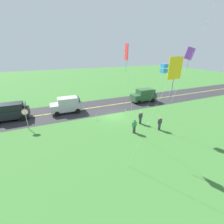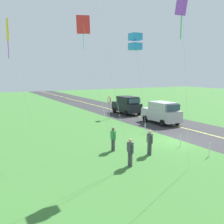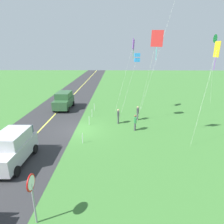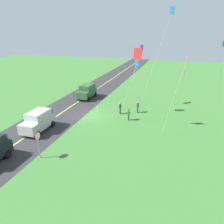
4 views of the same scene
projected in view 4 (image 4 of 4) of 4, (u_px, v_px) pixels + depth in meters
name	position (u px, v px, depth m)	size (l,w,h in m)	color
ground_plane	(89.00, 116.00, 29.22)	(120.00, 120.00, 0.10)	#3D7533
asphalt_road	(63.00, 112.00, 30.33)	(120.00, 7.00, 0.00)	#2D2D30
road_centre_stripe	(63.00, 112.00, 30.33)	(120.00, 0.16, 0.00)	#E5E04C
car_suv_foreground	(38.00, 121.00, 24.48)	(4.40, 2.12, 2.24)	#B7B7BC
car_parked_west_near	(87.00, 91.00, 36.19)	(4.40, 2.12, 2.24)	#2D5633
stop_sign	(38.00, 140.00, 18.89)	(0.76, 0.08, 2.56)	gray
person_adult_near	(138.00, 107.00, 29.86)	(0.58, 0.22, 1.60)	#3F3F47
person_adult_companion	(120.00, 108.00, 29.47)	(0.58, 0.22, 1.60)	#3F3F47
person_child_watcher	(129.00, 114.00, 27.35)	(0.58, 0.22, 1.60)	#3F3F47
kite_red_low	(172.00, 11.00, 25.32)	(1.03, 3.71, 13.29)	silver
kite_blue_mid	(137.00, 62.00, 27.74)	(1.32, 2.18, 7.27)	silver
kite_yellow_high	(137.00, 55.00, 22.67)	(2.08, 1.69, 9.01)	silver
kite_pink_drift	(141.00, 50.00, 30.25)	(1.85, 2.37, 8.90)	silver
kite_orange_near	(185.00, 64.00, 21.92)	(2.12, 1.79, 8.22)	silver
fence_post_0	(109.00, 99.00, 34.62)	(0.05, 0.05, 0.90)	silver
fence_post_1	(104.00, 104.00, 32.34)	(0.05, 0.05, 0.90)	silver
fence_post_2	(98.00, 109.00, 30.08)	(0.05, 0.05, 0.90)	silver
fence_post_3	(85.00, 121.00, 26.26)	(0.05, 0.05, 0.90)	silver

